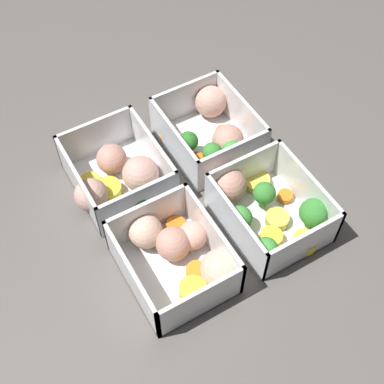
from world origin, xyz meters
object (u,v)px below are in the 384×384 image
Objects in this scene: container_near_left at (118,176)px; container_far_left at (212,130)px; container_far_right at (264,208)px; container_near_right at (181,254)px.

container_far_left is (-0.01, 0.16, 0.00)m from container_near_left.
container_near_left and container_far_right have the same top height.
container_far_left is 0.15m from container_far_right.
container_near_left and container_far_left have the same top height.
container_far_right is at bearing 45.00° from container_near_left.
container_far_right is at bearing 92.15° from container_near_right.
container_far_left is at bearing 92.95° from container_near_left.
container_near_left is at bearing -87.05° from container_far_left.
container_far_left is 0.84× the size of container_far_right.
container_far_right is at bearing -4.72° from container_far_left.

